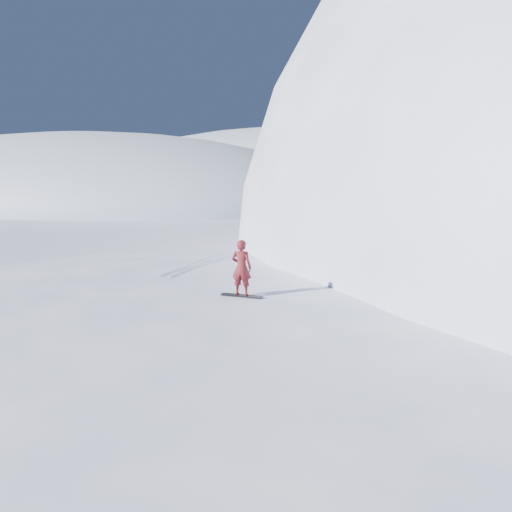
{
  "coord_description": "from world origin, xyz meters",
  "views": [
    {
      "loc": [
        8.75,
        -10.51,
        6.26
      ],
      "look_at": [
        2.14,
        2.61,
        3.5
      ],
      "focal_mm": 32.0,
      "sensor_mm": 36.0,
      "label": 1
    }
  ],
  "objects": [
    {
      "name": "ground",
      "position": [
        0.0,
        0.0,
        0.0
      ],
      "size": [
        400.0,
        400.0,
        0.0
      ],
      "primitive_type": "plane",
      "color": "white",
      "rests_on": "ground"
    },
    {
      "name": "near_ridge",
      "position": [
        1.0,
        3.0,
        0.0
      ],
      "size": [
        36.0,
        28.0,
        4.8
      ],
      "primitive_type": "ellipsoid",
      "color": "white",
      "rests_on": "ground"
    },
    {
      "name": "peak_shoulder",
      "position": [
        10.0,
        20.0,
        0.0
      ],
      "size": [
        28.0,
        24.0,
        18.0
      ],
      "primitive_type": "ellipsoid",
      "color": "white",
      "rests_on": "ground"
    },
    {
      "name": "far_ridge_a",
      "position": [
        -70.0,
        60.0,
        0.0
      ],
      "size": [
        120.0,
        70.0,
        28.0
      ],
      "primitive_type": "ellipsoid",
      "color": "white",
      "rests_on": "ground"
    },
    {
      "name": "far_ridge_c",
      "position": [
        -40.0,
        110.0,
        0.0
      ],
      "size": [
        140.0,
        90.0,
        36.0
      ],
      "primitive_type": "ellipsoid",
      "color": "white",
      "rests_on": "ground"
    },
    {
      "name": "wind_bumps",
      "position": [
        -0.56,
        2.12,
        0.0
      ],
      "size": [
        16.0,
        14.4,
        1.0
      ],
      "color": "white",
      "rests_on": "ground"
    },
    {
      "name": "snowboard",
      "position": [
        2.14,
        1.61,
        2.41
      ],
      "size": [
        1.37,
        0.46,
        0.02
      ],
      "primitive_type": "cube",
      "rotation": [
        0.0,
        0.0,
        0.16
      ],
      "color": "black",
      "rests_on": "near_ridge"
    },
    {
      "name": "snowboarder",
      "position": [
        2.14,
        1.61,
        3.3
      ],
      "size": [
        0.7,
        0.52,
        1.75
      ],
      "primitive_type": "imported",
      "rotation": [
        0.0,
        0.0,
        3.3
      ],
      "color": "maroon",
      "rests_on": "snowboard"
    },
    {
      "name": "board_tracks",
      "position": [
        -1.98,
        5.61,
        2.42
      ],
      "size": [
        1.01,
        5.98,
        0.04
      ],
      "color": "silver",
      "rests_on": "ground"
    }
  ]
}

